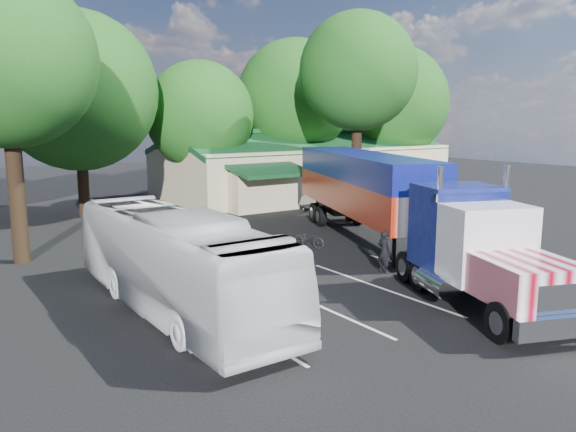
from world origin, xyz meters
TOP-DOWN VIEW (x-y plane):
  - ground at (0.00, 0.00)m, footprint 120.00×120.00m
  - event_hall at (13.74, 17.81)m, footprint 24.20×14.12m
  - tree_row_c at (-5.00, 16.20)m, footprint 10.00×10.00m
  - tree_row_d at (4.00, 17.50)m, footprint 8.00×8.00m
  - tree_row_e at (13.00, 18.00)m, footprint 9.60×9.60m
  - tree_row_f at (23.00, 16.80)m, footprint 10.40×10.40m
  - tree_near_left at (-10.50, 6.00)m, footprint 7.60×7.60m
  - tree_near_right at (11.50, 8.50)m, footprint 8.00×8.00m
  - semi_truck at (4.36, -1.64)m, footprint 10.85×22.15m
  - woman at (1.60, -4.52)m, footprint 0.50×0.70m
  - bicycle at (1.80, 1.00)m, footprint 1.27×1.80m
  - tour_bus at (-7.39, -3.91)m, footprint 2.85×12.14m
  - silver_sedan at (11.79, 14.00)m, footprint 4.88×2.80m

SIDE VIEW (x-z plane):
  - ground at x=0.00m, z-range 0.00..0.00m
  - bicycle at x=1.80m, z-range 0.00..0.90m
  - silver_sedan at x=11.79m, z-range 0.00..1.52m
  - woman at x=1.60m, z-range 0.00..1.80m
  - tour_bus at x=-7.39m, z-range 0.00..3.38m
  - event_hall at x=13.74m, z-range -0.56..4.99m
  - semi_truck at x=4.36m, z-range 0.31..5.07m
  - tree_row_d at x=4.00m, z-range 1.28..11.88m
  - tree_row_f at x=23.00m, z-range 1.29..14.29m
  - tree_row_c at x=-5.00m, z-range 1.51..14.56m
  - tree_row_e at x=13.00m, z-range 1.64..14.54m
  - tree_near_left at x=-10.50m, z-range 2.49..15.14m
  - tree_near_right at x=11.50m, z-range 2.71..16.21m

